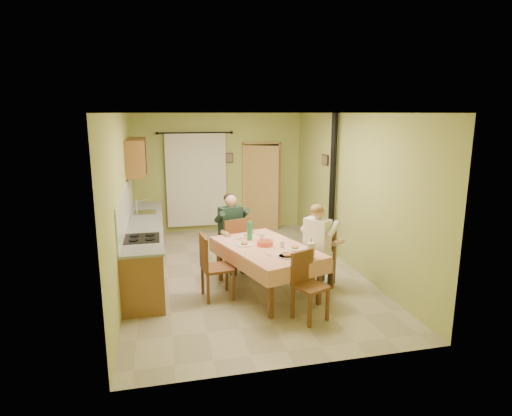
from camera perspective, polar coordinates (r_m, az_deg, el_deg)
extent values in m
cube|color=tan|center=(7.77, -1.65, -8.55)|extent=(4.00, 6.00, 0.01)
cube|color=#ACB55D|center=(10.30, -4.97, 4.73)|extent=(4.00, 0.04, 2.80)
cube|color=#ACB55D|center=(4.56, 5.65, -5.39)|extent=(4.00, 0.04, 2.80)
cube|color=#ACB55D|center=(7.27, -17.37, 0.89)|extent=(0.04, 6.00, 2.80)
cube|color=#ACB55D|center=(8.00, 12.48, 2.20)|extent=(0.04, 6.00, 2.80)
cube|color=white|center=(7.25, -1.79, 12.57)|extent=(4.00, 6.00, 0.04)
cube|color=brown|center=(7.88, -14.53, -5.27)|extent=(0.60, 3.60, 0.88)
cube|color=gray|center=(7.75, -14.71, -2.03)|extent=(0.64, 3.64, 0.04)
cube|color=white|center=(7.70, -16.97, 0.25)|extent=(0.02, 3.60, 0.66)
cube|color=silver|center=(8.53, -14.58, -0.60)|extent=(0.42, 0.42, 0.03)
cube|color=black|center=(6.78, -14.95, -3.92)|extent=(0.52, 0.56, 0.02)
cube|color=black|center=(6.92, -12.25, -7.58)|extent=(0.01, 0.55, 0.55)
cube|color=brown|center=(8.86, -15.65, 6.61)|extent=(0.35, 1.40, 0.70)
cylinder|color=black|center=(10.04, -8.14, 9.89)|extent=(1.70, 0.04, 0.04)
cube|color=silver|center=(10.16, -7.96, 3.69)|extent=(1.40, 0.06, 2.20)
cube|color=black|center=(10.54, 0.75, 2.92)|extent=(0.84, 0.03, 2.06)
cube|color=tan|center=(10.43, -1.64, 2.81)|extent=(0.06, 0.06, 2.12)
cube|color=tan|center=(10.64, 3.12, 2.99)|extent=(0.06, 0.06, 2.12)
cube|color=tan|center=(10.40, 0.78, 8.67)|extent=(0.96, 0.06, 0.06)
cube|color=tan|center=(10.34, 0.78, 2.68)|extent=(0.76, 0.39, 2.04)
cube|color=#E29979|center=(6.72, 1.42, -5.28)|extent=(1.62, 2.10, 0.04)
cube|color=#E29979|center=(6.04, 6.13, -8.58)|extent=(1.06, 0.35, 0.22)
cube|color=#E29979|center=(7.52, -2.33, -4.20)|extent=(1.06, 0.35, 0.22)
cube|color=#E29979|center=(6.50, -2.76, -6.96)|extent=(0.58, 1.77, 0.22)
cube|color=#E29979|center=(7.05, 5.25, -5.41)|extent=(0.58, 1.77, 0.22)
cylinder|color=white|center=(7.21, -1.20, -3.78)|extent=(0.25, 0.25, 0.02)
ellipsoid|color=#CC7233|center=(7.21, -1.20, -3.62)|extent=(0.12, 0.12, 0.05)
cylinder|color=white|center=(6.25, 4.20, -6.45)|extent=(0.25, 0.25, 0.02)
ellipsoid|color=#CC7233|center=(6.24, 4.20, -6.27)|extent=(0.12, 0.12, 0.05)
cylinder|color=white|center=(6.60, 5.21, -5.40)|extent=(0.25, 0.25, 0.02)
ellipsoid|color=#CC7233|center=(6.60, 5.22, -5.22)|extent=(0.12, 0.12, 0.05)
cylinder|color=white|center=(6.77, -1.57, -4.91)|extent=(0.25, 0.25, 0.02)
ellipsoid|color=#CC7233|center=(6.76, -1.57, -4.74)|extent=(0.12, 0.12, 0.05)
cylinder|color=#F26041|center=(6.74, 1.20, -4.68)|extent=(0.26, 0.26, 0.08)
cylinder|color=white|center=(6.28, 4.09, -6.35)|extent=(0.28, 0.28, 0.02)
cube|color=tan|center=(6.29, 3.70, -6.10)|extent=(0.07, 0.05, 0.03)
cube|color=tan|center=(6.29, 3.95, -6.11)|extent=(0.07, 0.07, 0.03)
cube|color=tan|center=(6.29, 4.44, -6.11)|extent=(0.07, 0.06, 0.03)
cube|color=tan|center=(6.26, 4.05, -6.20)|extent=(0.07, 0.06, 0.03)
cube|color=tan|center=(6.30, 4.28, -6.07)|extent=(0.07, 0.06, 0.03)
cube|color=tan|center=(6.30, 3.90, -6.06)|extent=(0.05, 0.07, 0.03)
cylinder|color=silver|center=(6.66, 3.48, -4.85)|extent=(0.07, 0.07, 0.10)
cylinder|color=silver|center=(7.08, 0.83, -3.76)|extent=(0.07, 0.07, 0.10)
cylinder|color=white|center=(6.19, 7.34, -5.61)|extent=(0.11, 0.11, 0.22)
cylinder|color=silver|center=(6.18, 7.35, -5.34)|extent=(0.02, 0.02, 0.30)
cube|color=brown|center=(7.69, -3.28, -5.00)|extent=(0.54, 0.54, 0.04)
cube|color=brown|center=(7.44, -2.66, -3.42)|extent=(0.43, 0.15, 0.50)
cube|color=brown|center=(5.98, 7.29, -10.39)|extent=(0.52, 0.52, 0.04)
cube|color=brown|center=(6.00, 6.17, -7.73)|extent=(0.38, 0.20, 0.45)
cube|color=brown|center=(6.97, 8.20, -7.00)|extent=(0.58, 0.58, 0.04)
cube|color=brown|center=(7.04, 9.12, -4.61)|extent=(0.28, 0.36, 0.48)
cube|color=brown|center=(6.63, -5.18, -7.96)|extent=(0.50, 0.50, 0.04)
cube|color=brown|center=(6.50, -6.99, -5.85)|extent=(0.09, 0.45, 0.51)
cube|color=#192D23|center=(7.58, -2.97, -4.63)|extent=(0.45, 0.48, 0.16)
cube|color=#192D23|center=(7.60, -3.41, -1.85)|extent=(0.44, 0.32, 0.54)
sphere|color=tan|center=(7.50, -3.42, 1.02)|extent=(0.21, 0.21, 0.21)
ellipsoid|color=black|center=(7.53, -3.55, 1.37)|extent=(0.21, 0.21, 0.16)
cube|color=white|center=(7.03, 8.67, -6.17)|extent=(0.53, 0.53, 0.16)
cube|color=white|center=(6.82, 8.17, -3.66)|extent=(0.41, 0.45, 0.54)
sphere|color=tan|center=(6.73, 8.32, -0.45)|extent=(0.21, 0.21, 0.21)
ellipsoid|color=olive|center=(6.68, 8.14, -0.17)|extent=(0.21, 0.21, 0.16)
cylinder|color=black|center=(8.50, 10.16, 2.90)|extent=(0.12, 0.12, 2.80)
cylinder|color=black|center=(8.80, 9.84, -5.15)|extent=(0.24, 0.24, 0.30)
cube|color=black|center=(10.27, -3.60, 6.69)|extent=(0.19, 0.03, 0.23)
cube|color=brown|center=(9.02, 9.19, 6.37)|extent=(0.03, 0.31, 0.21)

